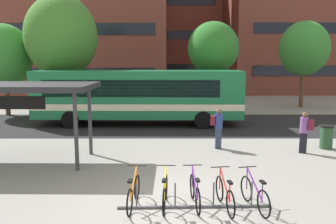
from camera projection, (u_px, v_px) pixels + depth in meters
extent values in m
plane|color=gray|center=(171.00, 205.00, 9.10)|extent=(200.00, 200.00, 0.00)
cube|color=#232326|center=(170.00, 124.00, 20.17)|extent=(80.00, 7.20, 0.01)
cube|color=#196B3D|center=(139.00, 94.00, 19.89)|extent=(12.03, 2.70, 2.70)
cube|color=beige|center=(139.00, 105.00, 19.99)|extent=(12.05, 2.72, 0.36)
cube|color=black|center=(232.00, 74.00, 19.64)|extent=(1.03, 2.31, 0.40)
cube|color=black|center=(241.00, 89.00, 19.76)|extent=(0.11, 2.19, 1.40)
cube|color=black|center=(136.00, 85.00, 21.06)|extent=(9.84, 0.18, 0.97)
cube|color=black|center=(131.00, 89.00, 18.60)|extent=(9.84, 0.18, 0.97)
cylinder|color=black|center=(200.00, 113.00, 21.19)|extent=(1.00, 0.31, 1.00)
cylinder|color=black|center=(203.00, 120.00, 18.91)|extent=(1.00, 0.31, 1.00)
cylinder|color=black|center=(82.00, 113.00, 21.29)|extent=(1.00, 0.31, 1.00)
cylinder|color=black|center=(71.00, 120.00, 19.01)|extent=(1.00, 0.31, 1.00)
cube|color=#47474C|center=(195.00, 207.00, 8.90)|extent=(4.04, 0.21, 0.06)
cylinder|color=#47474C|center=(137.00, 196.00, 8.80)|extent=(0.04, 0.04, 0.70)
cylinder|color=#47474C|center=(176.00, 196.00, 8.83)|extent=(0.04, 0.04, 0.70)
cylinder|color=#47474C|center=(214.00, 195.00, 8.86)|extent=(0.04, 0.04, 0.70)
cylinder|color=#47474C|center=(252.00, 195.00, 8.89)|extent=(0.04, 0.04, 0.70)
torus|color=black|center=(137.00, 187.00, 9.40)|extent=(0.11, 0.71, 0.70)
torus|color=black|center=(130.00, 203.00, 8.40)|extent=(0.11, 0.71, 0.70)
cube|color=orange|center=(134.00, 183.00, 8.87)|extent=(0.11, 0.92, 0.58)
cylinder|color=orange|center=(131.00, 191.00, 8.45)|extent=(0.03, 0.03, 0.55)
cube|color=black|center=(131.00, 181.00, 8.41)|extent=(0.12, 0.23, 0.05)
cylinder|color=orange|center=(137.00, 177.00, 9.33)|extent=(0.03, 0.03, 0.65)
cylinder|color=black|center=(137.00, 166.00, 9.28)|extent=(0.52, 0.07, 0.03)
torus|color=black|center=(167.00, 187.00, 9.43)|extent=(0.08, 0.71, 0.70)
torus|color=black|center=(164.00, 202.00, 8.43)|extent=(0.08, 0.71, 0.70)
cube|color=yellow|center=(166.00, 182.00, 8.90)|extent=(0.08, 0.92, 0.58)
cylinder|color=yellow|center=(165.00, 190.00, 8.48)|extent=(0.03, 0.03, 0.55)
cube|color=black|center=(165.00, 180.00, 8.44)|extent=(0.11, 0.22, 0.05)
cylinder|color=yellow|center=(167.00, 176.00, 9.36)|extent=(0.03, 0.03, 0.65)
cylinder|color=black|center=(167.00, 165.00, 9.32)|extent=(0.52, 0.06, 0.03)
torus|color=black|center=(193.00, 186.00, 9.46)|extent=(0.09, 0.71, 0.70)
torus|color=black|center=(198.00, 202.00, 8.45)|extent=(0.09, 0.71, 0.70)
cube|color=#702893|center=(195.00, 182.00, 8.93)|extent=(0.10, 0.92, 0.58)
cylinder|color=#702893|center=(198.00, 190.00, 8.51)|extent=(0.03, 0.03, 0.55)
cube|color=black|center=(198.00, 180.00, 8.47)|extent=(0.12, 0.23, 0.05)
cylinder|color=#702893|center=(193.00, 176.00, 9.39)|extent=(0.03, 0.03, 0.65)
cylinder|color=black|center=(193.00, 165.00, 9.34)|extent=(0.52, 0.06, 0.03)
torus|color=black|center=(220.00, 189.00, 9.30)|extent=(0.13, 0.70, 0.70)
torus|color=black|center=(231.00, 204.00, 8.30)|extent=(0.13, 0.70, 0.70)
cube|color=red|center=(225.00, 184.00, 8.77)|extent=(0.14, 0.92, 0.58)
cylinder|color=red|center=(230.00, 193.00, 8.35)|extent=(0.03, 0.03, 0.55)
cube|color=black|center=(230.00, 182.00, 8.31)|extent=(0.13, 0.23, 0.05)
cylinder|color=red|center=(220.00, 178.00, 9.23)|extent=(0.04, 0.04, 0.65)
cylinder|color=black|center=(221.00, 167.00, 9.18)|extent=(0.52, 0.09, 0.03)
torus|color=black|center=(247.00, 189.00, 9.30)|extent=(0.18, 0.70, 0.70)
torus|color=black|center=(264.00, 204.00, 8.31)|extent=(0.18, 0.70, 0.70)
cube|color=#702893|center=(255.00, 184.00, 8.78)|extent=(0.21, 0.91, 0.58)
cylinder|color=#702893|center=(263.00, 192.00, 8.37)|extent=(0.04, 0.04, 0.55)
cube|color=black|center=(263.00, 182.00, 8.33)|extent=(0.14, 0.24, 0.05)
cylinder|color=#702893|center=(247.00, 178.00, 9.23)|extent=(0.04, 0.04, 0.65)
cylinder|color=black|center=(248.00, 167.00, 9.18)|extent=(0.52, 0.13, 0.03)
cylinder|color=#38383D|center=(76.00, 132.00, 11.71)|extent=(0.14, 0.14, 2.77)
cylinder|color=#38383D|center=(91.00, 121.00, 13.70)|extent=(0.14, 0.14, 2.77)
cube|color=#28282D|center=(10.00, 87.00, 12.51)|extent=(6.20, 2.90, 0.20)
cube|color=#2D3851|center=(219.00, 139.00, 14.72)|extent=(0.28, 0.23, 0.89)
cylinder|color=navy|center=(219.00, 121.00, 14.60)|extent=(0.38, 0.38, 0.65)
sphere|color=brown|center=(219.00, 111.00, 14.53)|extent=(0.22, 0.22, 0.22)
cube|color=maroon|center=(213.00, 120.00, 14.62)|extent=(0.21, 0.30, 0.40)
cube|color=black|center=(304.00, 143.00, 14.02)|extent=(0.33, 0.31, 0.87)
cylinder|color=#7F4C93|center=(305.00, 125.00, 13.90)|extent=(0.47, 0.47, 0.64)
sphere|color=brown|center=(306.00, 115.00, 13.84)|extent=(0.22, 0.22, 0.22)
cube|color=maroon|center=(312.00, 125.00, 13.76)|extent=(0.30, 0.33, 0.40)
cylinder|color=#284C2D|center=(327.00, 138.00, 14.70)|extent=(0.52, 0.52, 0.95)
cylinder|color=black|center=(328.00, 126.00, 14.62)|extent=(0.55, 0.55, 0.08)
cylinder|color=brown|center=(213.00, 93.00, 23.62)|extent=(0.32, 0.32, 3.08)
ellipsoid|color=#2D7028|center=(214.00, 48.00, 23.14)|extent=(3.48, 3.48, 3.59)
cylinder|color=brown|center=(65.00, 94.00, 22.93)|extent=(0.32, 0.32, 3.03)
ellipsoid|color=#427A2D|center=(62.00, 36.00, 22.33)|extent=(4.73, 4.73, 5.42)
cylinder|color=brown|center=(302.00, 89.00, 27.09)|extent=(0.32, 0.32, 2.88)
ellipsoid|color=#388433|center=(305.00, 48.00, 26.58)|extent=(3.86, 3.86, 4.25)
cylinder|color=brown|center=(8.00, 99.00, 23.41)|extent=(0.32, 0.32, 2.26)
ellipsoid|color=#388433|center=(5.00, 56.00, 22.95)|extent=(3.74, 3.74, 4.29)
cube|color=brown|center=(91.00, 0.00, 37.34)|extent=(16.72, 13.38, 20.62)
cube|color=black|center=(78.00, 74.00, 31.92)|extent=(14.71, 0.06, 1.10)
cube|color=black|center=(76.00, 29.00, 31.28)|extent=(14.71, 0.06, 1.10)
cube|color=brown|center=(166.00, 26.00, 50.24)|extent=(15.20, 11.15, 17.49)
cube|color=black|center=(166.00, 68.00, 45.67)|extent=(13.38, 0.06, 1.10)
cube|color=black|center=(166.00, 35.00, 44.98)|extent=(13.38, 0.06, 1.10)
cube|color=black|center=(166.00, 1.00, 44.30)|extent=(13.38, 0.06, 1.10)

